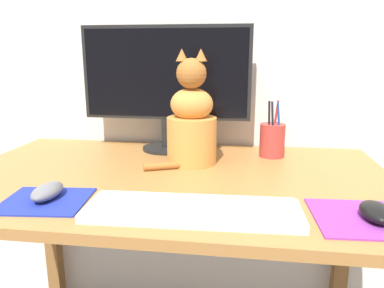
# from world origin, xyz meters

# --- Properties ---
(desk) EXTENTS (1.22, 0.74, 0.72)m
(desk) POSITION_xyz_m (0.00, 0.00, 0.62)
(desk) COLOR #A87038
(desk) RESTS_ON ground_plane
(monitor) EXTENTS (0.57, 0.17, 0.42)m
(monitor) POSITION_xyz_m (-0.07, 0.27, 0.96)
(monitor) COLOR black
(monitor) RESTS_ON desk
(keyboard) EXTENTS (0.46, 0.15, 0.02)m
(keyboard) POSITION_xyz_m (0.10, -0.26, 0.73)
(keyboard) COLOR silver
(keyboard) RESTS_ON desk
(mousepad_left) EXTENTS (0.20, 0.18, 0.00)m
(mousepad_left) POSITION_xyz_m (-0.25, -0.23, 0.72)
(mousepad_left) COLOR #1E2D9E
(mousepad_left) RESTS_ON desk
(mousepad_right) EXTENTS (0.23, 0.20, 0.00)m
(mousepad_right) POSITION_xyz_m (0.45, -0.23, 0.72)
(mousepad_right) COLOR purple
(mousepad_right) RESTS_ON desk
(computer_mouse_left) EXTENTS (0.06, 0.11, 0.03)m
(computer_mouse_left) POSITION_xyz_m (-0.25, -0.22, 0.74)
(computer_mouse_left) COLOR slate
(computer_mouse_left) RESTS_ON mousepad_left
(computer_mouse_right) EXTENTS (0.06, 0.10, 0.03)m
(computer_mouse_right) POSITION_xyz_m (0.47, -0.23, 0.74)
(computer_mouse_right) COLOR black
(computer_mouse_right) RESTS_ON mousepad_right
(cat) EXTENTS (0.21, 0.19, 0.34)m
(cat) POSITION_xyz_m (0.04, 0.12, 0.84)
(cat) COLOR #D6893D
(cat) RESTS_ON desk
(pen_cup) EXTENTS (0.08, 0.08, 0.18)m
(pen_cup) POSITION_xyz_m (0.29, 0.24, 0.77)
(pen_cup) COLOR #B23833
(pen_cup) RESTS_ON desk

